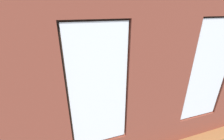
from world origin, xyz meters
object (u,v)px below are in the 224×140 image
at_px(potted_plant_mid_room_small, 132,70).
at_px(potted_plant_corner_far_left, 224,89).
at_px(potted_plant_beside_window_right, 20,137).
at_px(table_plant_small, 107,68).
at_px(couch_left, 171,73).
at_px(papasan_chair, 104,62).
at_px(remote_gray, 88,75).
at_px(media_console, 31,85).
at_px(potted_plant_by_left_couch, 147,62).
at_px(candle_jar, 98,72).
at_px(coffee_table, 98,74).
at_px(couch_by_window, 142,115).
at_px(potted_plant_near_tv, 43,86).
at_px(cup_ceramic, 102,73).
at_px(tv_flatscreen, 27,69).

xyz_separation_m(potted_plant_mid_room_small, potted_plant_corner_far_left, (-1.54, 2.98, 0.39)).
bearing_deg(potted_plant_beside_window_right, table_plant_small, -132.07).
relative_size(couch_left, papasan_chair, 1.81).
height_order(remote_gray, potted_plant_corner_far_left, potted_plant_corner_far_left).
bearing_deg(potted_plant_mid_room_small, media_console, 1.60).
bearing_deg(potted_plant_mid_room_small, potted_plant_by_left_couch, -153.78).
xyz_separation_m(candle_jar, potted_plant_corner_far_left, (-3.15, 2.78, 0.19)).
xyz_separation_m(coffee_table, potted_plant_by_left_couch, (-2.59, -0.69, 0.01)).
bearing_deg(potted_plant_beside_window_right, media_console, -84.01).
bearing_deg(couch_by_window, remote_gray, -68.56).
xyz_separation_m(remote_gray, potted_plant_near_tv, (1.50, 0.79, 0.21)).
bearing_deg(potted_plant_beside_window_right, remote_gray, -123.45).
relative_size(coffee_table, cup_ceramic, 14.96).
xyz_separation_m(potted_plant_mid_room_small, potted_plant_by_left_couch, (-0.98, -0.48, 0.11)).
height_order(couch_left, potted_plant_beside_window_right, potted_plant_beside_window_right).
bearing_deg(tv_flatscreen, papasan_chair, -158.82).
bearing_deg(potted_plant_by_left_couch, coffee_table, 14.89).
bearing_deg(coffee_table, remote_gray, 13.83).
bearing_deg(media_console, potted_plant_near_tv, 119.10).
relative_size(coffee_table, media_console, 1.38).
bearing_deg(potted_plant_beside_window_right, potted_plant_mid_room_small, -142.07).
bearing_deg(potted_plant_by_left_couch, table_plant_small, 14.41).
xyz_separation_m(cup_ceramic, remote_gray, (0.56, 0.00, -0.04)).
height_order(candle_jar, potted_plant_mid_room_small, candle_jar).
bearing_deg(couch_left, remote_gray, -95.58).
xyz_separation_m(cup_ceramic, potted_plant_by_left_couch, (-2.48, -0.80, -0.09)).
distance_m(couch_left, potted_plant_by_left_couch, 1.40).
relative_size(coffee_table, remote_gray, 8.75).
height_order(tv_flatscreen, potted_plant_near_tv, tv_flatscreen).
bearing_deg(candle_jar, table_plant_small, -162.61).
xyz_separation_m(coffee_table, remote_gray, (0.45, 0.11, 0.07)).
relative_size(couch_left, potted_plant_corner_far_left, 1.32).
relative_size(remote_gray, media_console, 0.16).
height_order(coffee_table, papasan_chair, papasan_chair).
xyz_separation_m(remote_gray, papasan_chair, (-1.03, -1.40, -0.03)).
xyz_separation_m(papasan_chair, potted_plant_corner_far_left, (-2.57, 4.06, 0.25)).
height_order(candle_jar, media_console, media_console).
distance_m(couch_by_window, media_console, 4.11).
distance_m(couch_left, media_console, 5.54).
bearing_deg(cup_ceramic, couch_by_window, 99.87).
relative_size(potted_plant_mid_room_small, potted_plant_near_tv, 0.46).
distance_m(candle_jar, tv_flatscreen, 2.53).
distance_m(coffee_table, papasan_chair, 1.41).
height_order(media_console, potted_plant_near_tv, potted_plant_near_tv).
height_order(candle_jar, remote_gray, candle_jar).
height_order(cup_ceramic, candle_jar, cup_ceramic).
relative_size(potted_plant_beside_window_right, potted_plant_by_left_couch, 2.01).
xyz_separation_m(coffee_table, potted_plant_corner_far_left, (-3.15, 2.78, 0.29)).
bearing_deg(media_console, couch_left, 172.32).
height_order(cup_ceramic, remote_gray, cup_ceramic).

